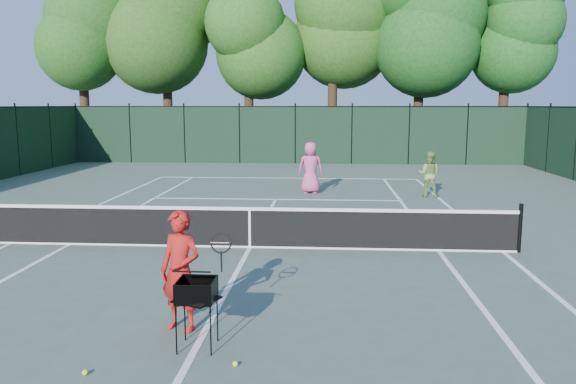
# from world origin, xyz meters

# --- Properties ---
(ground) EXTENTS (90.00, 90.00, 0.00)m
(ground) POSITION_xyz_m (0.00, 0.00, 0.00)
(ground) COLOR #47574C
(ground) RESTS_ON ground
(sideline_doubles_left) EXTENTS (0.10, 23.77, 0.01)m
(sideline_doubles_left) POSITION_xyz_m (-5.49, 0.00, 0.00)
(sideline_doubles_left) COLOR white
(sideline_doubles_left) RESTS_ON ground
(sideline_doubles_right) EXTENTS (0.10, 23.77, 0.01)m
(sideline_doubles_right) POSITION_xyz_m (5.49, 0.00, 0.00)
(sideline_doubles_right) COLOR white
(sideline_doubles_right) RESTS_ON ground
(sideline_singles_left) EXTENTS (0.10, 23.77, 0.01)m
(sideline_singles_left) POSITION_xyz_m (-4.12, 0.00, 0.00)
(sideline_singles_left) COLOR white
(sideline_singles_left) RESTS_ON ground
(sideline_singles_right) EXTENTS (0.10, 23.77, 0.01)m
(sideline_singles_right) POSITION_xyz_m (4.12, 0.00, 0.00)
(sideline_singles_right) COLOR white
(sideline_singles_right) RESTS_ON ground
(baseline_far) EXTENTS (10.97, 0.10, 0.01)m
(baseline_far) POSITION_xyz_m (0.00, 11.88, 0.00)
(baseline_far) COLOR white
(baseline_far) RESTS_ON ground
(service_line_far) EXTENTS (8.23, 0.10, 0.01)m
(service_line_far) POSITION_xyz_m (0.00, 6.40, 0.00)
(service_line_far) COLOR white
(service_line_far) RESTS_ON ground
(center_service_line) EXTENTS (0.10, 12.80, 0.01)m
(center_service_line) POSITION_xyz_m (0.00, 0.00, 0.00)
(center_service_line) COLOR white
(center_service_line) RESTS_ON ground
(tennis_net) EXTENTS (11.69, 0.09, 1.06)m
(tennis_net) POSITION_xyz_m (0.00, 0.00, 0.48)
(tennis_net) COLOR black
(tennis_net) RESTS_ON ground
(fence_far) EXTENTS (24.00, 0.05, 3.00)m
(fence_far) POSITION_xyz_m (0.00, 18.00, 1.50)
(fence_far) COLOR black
(fence_far) RESTS_ON ground
(tree_0) EXTENTS (6.40, 6.40, 13.14)m
(tree_0) POSITION_xyz_m (-13.00, 21.50, 8.16)
(tree_0) COLOR black
(tree_0) RESTS_ON ground
(tree_1) EXTENTS (6.80, 6.80, 13.98)m
(tree_1) POSITION_xyz_m (-8.00, 22.00, 8.69)
(tree_1) COLOR black
(tree_1) RESTS_ON ground
(tree_2) EXTENTS (6.00, 6.00, 12.40)m
(tree_2) POSITION_xyz_m (-3.00, 21.80, 7.73)
(tree_2) COLOR black
(tree_2) RESTS_ON ground
(tree_3) EXTENTS (7.00, 7.00, 14.45)m
(tree_3) POSITION_xyz_m (2.00, 22.30, 9.01)
(tree_3) COLOR black
(tree_3) RESTS_ON ground
(tree_4) EXTENTS (6.20, 6.20, 12.97)m
(tree_4) POSITION_xyz_m (7.00, 21.60, 8.14)
(tree_4) COLOR black
(tree_4) RESTS_ON ground
(tree_5) EXTENTS (5.80, 5.80, 12.23)m
(tree_5) POSITION_xyz_m (12.00, 22.10, 7.71)
(tree_5) COLOR black
(tree_5) RESTS_ON ground
(coach) EXTENTS (1.06, 0.60, 1.70)m
(coach) POSITION_xyz_m (-0.33, -4.59, 0.85)
(coach) COLOR #AC1813
(coach) RESTS_ON ground
(player_pink) EXTENTS (0.94, 0.65, 1.83)m
(player_pink) POSITION_xyz_m (1.11, 7.88, 0.92)
(player_pink) COLOR #D14986
(player_pink) RESTS_ON ground
(player_green) EXTENTS (0.90, 0.79, 1.55)m
(player_green) POSITION_xyz_m (5.18, 7.33, 0.77)
(player_green) COLOR #7AA251
(player_green) RESTS_ON ground
(ball_hopper) EXTENTS (0.64, 0.64, 0.92)m
(ball_hopper) POSITION_xyz_m (0.02, -5.17, 0.77)
(ball_hopper) COLOR black
(ball_hopper) RESTS_ON ground
(loose_ball_near_cart) EXTENTS (0.07, 0.07, 0.07)m
(loose_ball_near_cart) POSITION_xyz_m (-1.12, -6.01, 0.03)
(loose_ball_near_cart) COLOR #E5F331
(loose_ball_near_cart) RESTS_ON ground
(loose_ball_midcourt) EXTENTS (0.07, 0.07, 0.07)m
(loose_ball_midcourt) POSITION_xyz_m (0.60, -5.67, 0.03)
(loose_ball_midcourt) COLOR yellow
(loose_ball_midcourt) RESTS_ON ground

